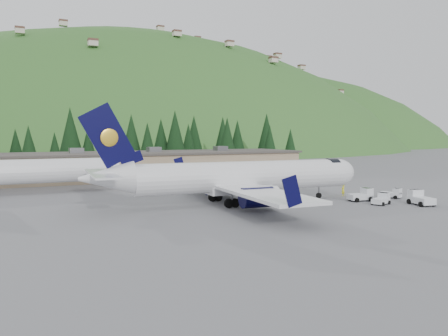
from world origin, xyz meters
TOP-DOWN VIEW (x-y plane):
  - ground at (0.00, 0.00)m, footprint 600.00×600.00m
  - airliner at (-1.06, 0.08)m, footprint 36.38×34.14m
  - second_airliner at (-24.92, 22.00)m, footprint 27.50×11.00m
  - baggage_tug_a at (14.51, -8.36)m, footprint 2.91×2.26m
  - baggage_tug_b at (14.39, -5.14)m, footprint 3.28×2.22m
  - baggage_tug_c at (18.45, -10.62)m, footprint 2.67×3.66m
  - terminal_building at (-5.01, 38.00)m, footprint 71.00×17.00m
  - baggage_tug_d at (19.98, -5.05)m, footprint 2.31×2.90m
  - ramp_worker at (15.34, -0.53)m, footprint 0.70×0.56m
  - tree_line at (-6.87, 60.91)m, footprint 112.72×19.21m
  - hills at (53.34, 207.38)m, footprint 614.00×330.00m

SIDE VIEW (x-z plane):
  - hills at x=53.34m, z-range -232.80..67.20m
  - ground at x=0.00m, z-range 0.00..0.00m
  - baggage_tug_d at x=19.98m, z-range -0.07..1.31m
  - baggage_tug_a at x=14.51m, z-range -0.07..1.32m
  - baggage_tug_b at x=14.39m, z-range -0.09..1.57m
  - baggage_tug_c at x=18.45m, z-range -0.09..1.69m
  - ramp_worker at x=15.34m, z-range 0.00..1.67m
  - terminal_building at x=-5.01m, z-range -0.43..5.67m
  - airliner at x=-1.06m, z-range -2.82..9.25m
  - second_airliner at x=-24.92m, z-range -1.70..8.35m
  - tree_line at x=-6.87m, z-range 0.62..14.97m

